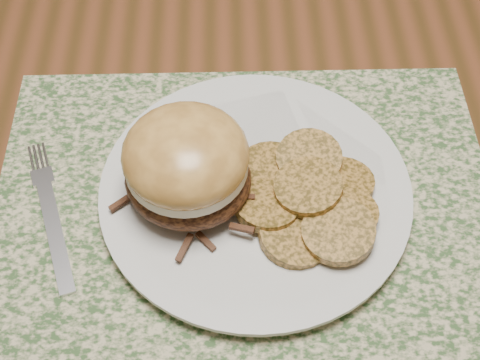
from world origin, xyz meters
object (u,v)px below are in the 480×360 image
dining_table (103,78)px  dinner_plate (255,192)px  pork_sandwich (187,165)px  fork (51,213)px

dining_table → dinner_plate: size_ratio=5.77×
dining_table → pork_sandwich: size_ratio=10.61×
dining_table → pork_sandwich: (0.12, -0.24, 0.14)m
pork_sandwich → fork: size_ratio=0.87×
dinner_plate → fork: size_ratio=1.61×
dining_table → dinner_plate: 0.31m
pork_sandwich → fork: pork_sandwich is taller
pork_sandwich → dining_table: bearing=139.2°
dining_table → fork: (-0.01, -0.25, 0.09)m
dining_table → pork_sandwich: 0.30m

